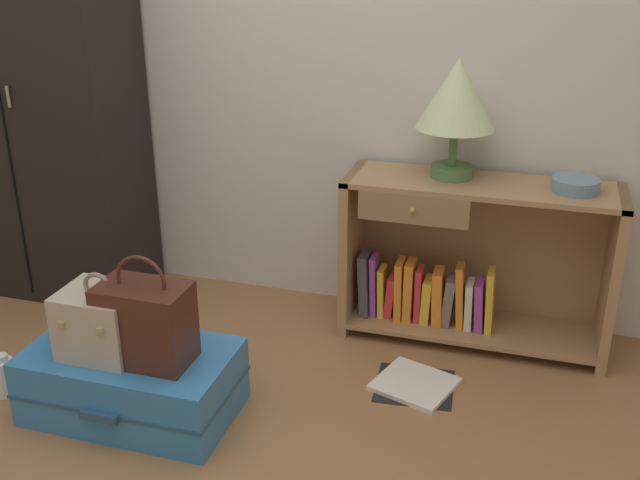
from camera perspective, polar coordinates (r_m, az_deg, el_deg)
name	(u,v)px	position (r m, az deg, el deg)	size (l,w,h in m)	color
back_wall	(313,15)	(3.32, -0.57, 16.80)	(6.40, 0.10, 2.60)	beige
wardrobe	(33,86)	(3.67, -21.04, 10.95)	(0.90, 0.47, 1.97)	black
bookshelf	(464,264)	(3.21, 10.94, -1.77)	(1.10, 0.36, 0.70)	#A37A51
table_lamp	(457,98)	(3.02, 10.40, 10.64)	(0.31, 0.31, 0.48)	#4C7542
bowl	(575,185)	(3.04, 18.91, 4.01)	(0.18, 0.18, 0.05)	slate
suitcase_large	(133,381)	(2.83, -14.11, -10.41)	(0.75, 0.45, 0.26)	teal
train_case	(102,321)	(2.73, -16.33, -5.97)	(0.27, 0.24, 0.31)	#B7A88E
handbag	(145,323)	(2.63, -13.20, -6.15)	(0.31, 0.19, 0.40)	#472319
bottle	(4,376)	(3.11, -22.96, -9.56)	(0.08, 0.08, 0.17)	white
open_book_on_floor	(415,384)	(2.97, 7.23, -10.88)	(0.35, 0.34, 0.02)	white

